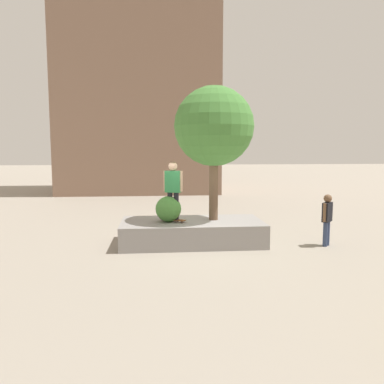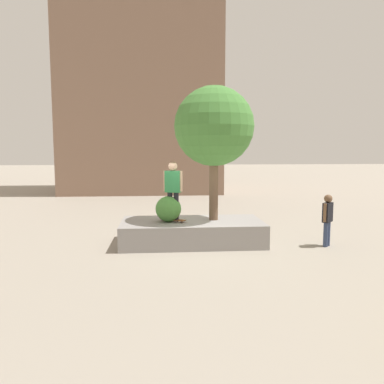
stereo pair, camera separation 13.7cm
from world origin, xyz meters
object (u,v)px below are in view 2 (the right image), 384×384
(planter_ledge, at_px, (192,232))
(plaza_tree, at_px, (214,127))
(pedestrian_crossing, at_px, (327,217))
(skateboarder, at_px, (173,186))
(skateboard, at_px, (173,220))

(planter_ledge, distance_m, plaza_tree, 3.32)
(pedestrian_crossing, bearing_deg, planter_ledge, -9.90)
(planter_ledge, bearing_deg, pedestrian_crossing, 170.10)
(planter_ledge, distance_m, skateboarder, 1.56)
(skateboard, relative_size, skateboarder, 0.45)
(plaza_tree, xyz_separation_m, skateboarder, (1.28, 0.23, -1.80))
(plaza_tree, xyz_separation_m, pedestrian_crossing, (-3.33, 0.85, -2.69))
(planter_ledge, height_order, plaza_tree, plaza_tree)
(plaza_tree, bearing_deg, skateboarder, 10.39)
(planter_ledge, xyz_separation_m, skateboarder, (0.59, 0.09, 1.44))
(planter_ledge, xyz_separation_m, pedestrian_crossing, (-4.02, 0.70, 0.55))
(skateboard, height_order, skateboarder, skateboarder)
(skateboard, xyz_separation_m, skateboarder, (-0.00, -0.00, 1.03))
(planter_ledge, height_order, skateboard, skateboard)
(plaza_tree, height_order, skateboarder, plaza_tree)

